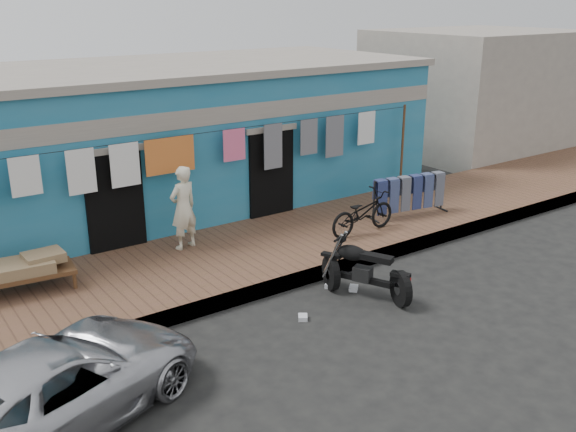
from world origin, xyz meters
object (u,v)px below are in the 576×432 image
object	(u,v)px
bicycle	(363,208)
seated_person	(183,208)
motorcycle	(365,269)
car	(55,384)
charpoy	(23,275)
jeans_rack	(409,195)

from	to	relation	value
bicycle	seated_person	bearing A→B (deg)	65.75
motorcycle	bicycle	bearing A→B (deg)	24.94
car	seated_person	distance (m)	5.09
charpoy	seated_person	bearing A→B (deg)	4.36
seated_person	car	bearing A→B (deg)	33.36
motorcycle	charpoy	bearing A→B (deg)	123.04
bicycle	charpoy	bearing A→B (deg)	77.75
car	motorcycle	bearing A→B (deg)	-107.20
car	jeans_rack	distance (m)	8.77
motorcycle	seated_person	bearing A→B (deg)	93.51
charpoy	jeans_rack	size ratio (longest dim) A/B	0.90
seated_person	bicycle	xyz separation A→B (m)	(3.30, -1.33, -0.28)
car	seated_person	world-z (taller)	seated_person
bicycle	charpoy	distance (m)	6.40
car	charpoy	size ratio (longest dim) A/B	2.19
bicycle	motorcycle	world-z (taller)	bicycle
car	bicycle	bearing A→B (deg)	-93.38
motorcycle	charpoy	xyz separation A→B (m)	(-4.72, 2.97, 0.02)
bicycle	charpoy	world-z (taller)	bicycle
seated_person	motorcycle	xyz separation A→B (m)	(1.72, -3.19, -0.54)
motorcycle	car	bearing A→B (deg)	160.45
charpoy	motorcycle	bearing A→B (deg)	-32.14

